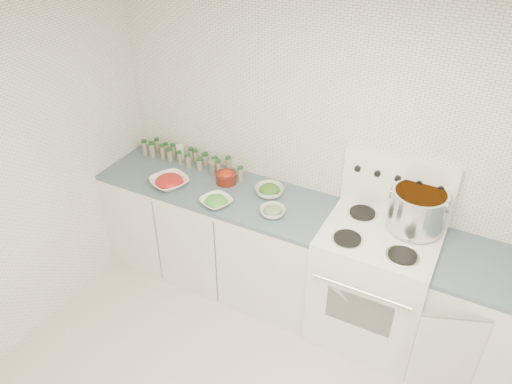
% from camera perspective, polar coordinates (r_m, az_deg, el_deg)
% --- Properties ---
extents(room_walls, '(3.54, 3.04, 2.52)m').
position_cam_1_polar(room_walls, '(2.29, -3.48, -5.38)').
color(room_walls, white).
rests_on(room_walls, ground).
extents(counter_left, '(1.85, 0.62, 0.90)m').
position_cam_1_polar(counter_left, '(4.11, -4.46, -4.64)').
color(counter_left, white).
rests_on(counter_left, ground).
extents(stove, '(0.76, 0.70, 1.36)m').
position_cam_1_polar(stove, '(3.71, 13.24, -9.83)').
color(stove, white).
rests_on(stove, ground).
extents(counter_right, '(0.89, 0.77, 0.90)m').
position_cam_1_polar(counter_right, '(3.73, 25.61, -13.72)').
color(counter_right, white).
rests_on(counter_right, ground).
extents(stock_pot, '(0.39, 0.36, 0.28)m').
position_cam_1_polar(stock_pot, '(3.43, 17.99, -1.80)').
color(stock_pot, silver).
rests_on(stock_pot, stove).
extents(bowl_tomato, '(0.37, 0.37, 0.09)m').
position_cam_1_polar(bowl_tomato, '(3.88, -9.89, 1.18)').
color(bowl_tomato, white).
rests_on(bowl_tomato, counter_left).
extents(bowl_snowpea, '(0.28, 0.28, 0.07)m').
position_cam_1_polar(bowl_snowpea, '(3.63, -4.59, -1.08)').
color(bowl_snowpea, white).
rests_on(bowl_snowpea, counter_left).
extents(bowl_broccoli, '(0.23, 0.23, 0.09)m').
position_cam_1_polar(bowl_broccoli, '(3.72, 1.54, 0.18)').
color(bowl_broccoli, white).
rests_on(bowl_broccoli, counter_left).
extents(bowl_zucchini, '(0.24, 0.24, 0.07)m').
position_cam_1_polar(bowl_zucchini, '(3.52, 1.92, -2.20)').
color(bowl_zucchini, white).
rests_on(bowl_zucchini, counter_left).
extents(bowl_pepper, '(0.16, 0.16, 0.10)m').
position_cam_1_polar(bowl_pepper, '(3.87, -3.43, 1.73)').
color(bowl_pepper, '#55180E').
rests_on(bowl_pepper, counter_left).
extents(salt_canister, '(0.07, 0.07, 0.12)m').
position_cam_1_polar(salt_canister, '(4.22, -8.64, 4.51)').
color(salt_canister, white).
rests_on(salt_canister, counter_left).
extents(tin_can, '(0.10, 0.10, 0.11)m').
position_cam_1_polar(tin_can, '(3.98, -4.83, 2.79)').
color(tin_can, gray).
rests_on(tin_can, counter_left).
extents(spice_cluster, '(0.97, 0.15, 0.14)m').
position_cam_1_polar(spice_cluster, '(4.14, -7.92, 4.02)').
color(spice_cluster, gray).
rests_on(spice_cluster, counter_left).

